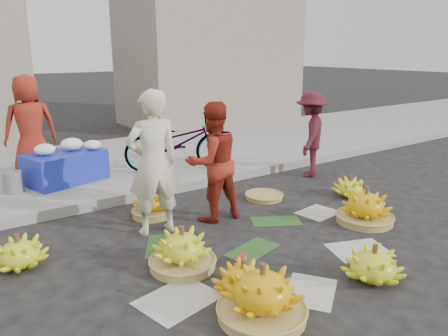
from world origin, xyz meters
TOP-DOWN VIEW (x-y plane):
  - ground at (0.00, 0.00)m, footprint 80.00×80.00m
  - curb at (0.00, 2.20)m, footprint 40.00×0.25m
  - sidewalk at (0.00, 4.30)m, footprint 40.00×4.00m
  - building_right at (4.50, 7.70)m, footprint 5.00×3.00m
  - newspaper_scatter at (0.00, -0.80)m, footprint 3.20×1.80m
  - banana_leaves at (-0.10, 0.20)m, footprint 2.00×1.00m
  - banana_bunch_0 at (-0.96, -0.10)m, footprint 0.72×0.72m
  - banana_bunch_1 at (-0.75, -0.87)m, footprint 0.57×0.57m
  - banana_bunch_2 at (-0.84, -1.25)m, footprint 0.85×0.85m
  - banana_bunch_3 at (0.47, -1.40)m, footprint 0.65×0.65m
  - banana_bunch_4 at (1.65, -0.39)m, footprint 0.84×0.84m
  - banana_bunch_5 at (2.34, 0.42)m, footprint 0.55×0.55m
  - banana_bunch_6 at (-2.36, 0.92)m, footprint 0.59×0.59m
  - banana_bunch_7 at (-0.58, 1.42)m, footprint 0.53×0.53m
  - basket_spare at (1.17, 1.10)m, footprint 0.60×0.60m
  - incense_stack at (-0.42, -0.39)m, footprint 0.20×0.15m
  - vendor_cream at (-0.77, 0.91)m, footprint 0.70×0.50m
  - vendor_red at (0.07, 0.87)m, footprint 0.80×0.63m
  - man_striped at (2.65, 1.61)m, footprint 1.12×1.04m
  - flower_table at (-1.16, 3.36)m, footprint 1.34×1.03m
  - grey_bucket at (-1.98, 3.25)m, footprint 0.28×0.28m
  - flower_vendor at (-1.51, 4.02)m, footprint 0.87×0.59m
  - bicycle at (0.71, 2.93)m, footprint 1.33×2.02m

SIDE VIEW (x-z plane):
  - ground at x=0.00m, z-range 0.00..0.00m
  - newspaper_scatter at x=0.00m, z-range 0.00..0.01m
  - banana_leaves at x=-0.10m, z-range 0.00..0.01m
  - basket_spare at x=1.17m, z-range 0.00..0.07m
  - incense_stack at x=-0.42m, z-range 0.01..0.08m
  - sidewalk at x=0.00m, z-range 0.00..0.12m
  - curb at x=0.00m, z-range 0.00..0.15m
  - banana_bunch_5 at x=2.34m, z-range -0.02..0.32m
  - banana_bunch_1 at x=-0.75m, z-range -0.02..0.33m
  - banana_bunch_7 at x=-0.58m, z-range -0.04..0.35m
  - banana_bunch_6 at x=-2.36m, z-range -0.02..0.35m
  - banana_bunch_3 at x=0.47m, z-range -0.02..0.36m
  - banana_bunch_0 at x=-0.96m, z-range -0.03..0.44m
  - banana_bunch_4 at x=1.65m, z-range -0.03..0.46m
  - banana_bunch_2 at x=-0.84m, z-range -0.03..0.48m
  - grey_bucket at x=-1.98m, z-range 0.12..0.44m
  - flower_table at x=-1.16m, z-range 0.06..0.75m
  - bicycle at x=0.71m, z-range 0.12..1.12m
  - man_striped at x=2.65m, z-range 0.00..1.51m
  - vendor_red at x=0.07m, z-range 0.00..1.59m
  - vendor_cream at x=-0.77m, z-range 0.00..1.79m
  - flower_vendor at x=-1.51m, z-range 0.12..1.84m
  - building_right at x=4.50m, z-range 0.00..5.00m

